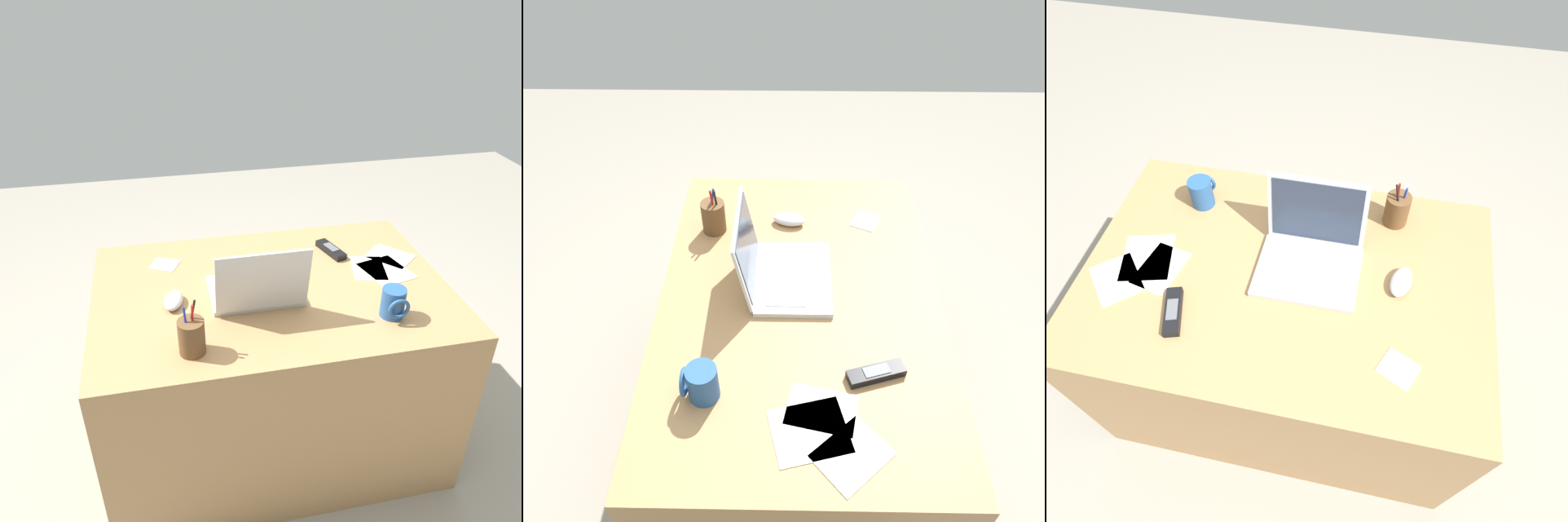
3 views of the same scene
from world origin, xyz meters
The scene contains 11 objects.
ground_plane centered at (0.00, 0.00, 0.00)m, with size 6.00×6.00×0.00m, color gray.
desk centered at (0.00, 0.00, 0.36)m, with size 1.24×0.83×0.72m, color #A87C4F.
laptop centered at (0.07, 0.06, 0.77)m, with size 0.31×0.28×0.24m.
computer_mouse centered at (0.34, 0.03, 0.74)m, with size 0.06×0.11×0.04m, color silver.
coffee_mug_white centered at (-0.34, 0.24, 0.77)m, with size 0.08×0.09×0.10m.
cordless_phone centered at (-0.28, -0.19, 0.73)m, with size 0.09×0.16×0.03m.
pen_holder centered at (0.30, 0.29, 0.78)m, with size 0.08×0.08×0.17m.
paper_note_near_laptop centered at (-0.44, -0.02, 0.72)m, with size 0.15×0.18×0.00m, color white.
paper_note_left centered at (-0.50, -0.12, 0.72)m, with size 0.13×0.16×0.00m, color white.
paper_note_right centered at (0.36, -0.23, 0.72)m, with size 0.10×0.08×0.00m, color white.
paper_note_front centered at (-0.38, -0.05, 0.72)m, with size 0.12×0.17×0.00m, color white.
Camera 3 is at (0.22, -0.75, 1.84)m, focal length 30.88 mm.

